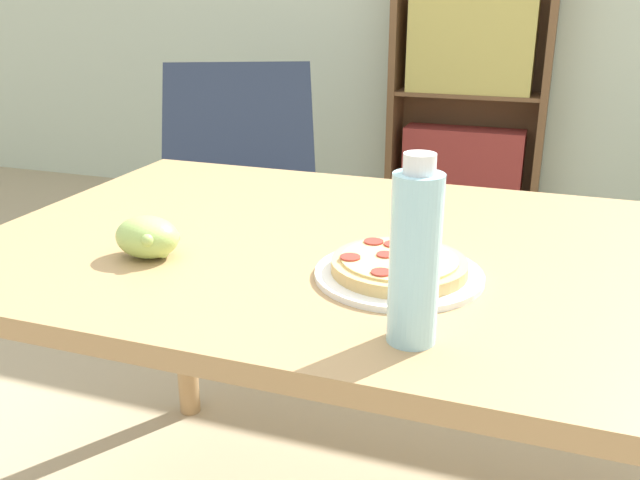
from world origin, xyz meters
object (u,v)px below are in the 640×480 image
grape_bunch (148,237)px  drink_bottle (415,257)px  pizza_on_plate (399,269)px  lounge_chair_near (239,210)px  bookshelf (467,105)px

grape_bunch → drink_bottle: bearing=-16.5°
pizza_on_plate → lounge_chair_near: bearing=124.2°
pizza_on_plate → bookshelf: 2.61m
drink_bottle → lounge_chair_near: size_ratio=0.26×
grape_bunch → drink_bottle: 0.51m
pizza_on_plate → grape_bunch: bearing=-172.9°
bookshelf → lounge_chair_near: bearing=-127.8°
grape_bunch → drink_bottle: (0.48, -0.14, 0.08)m
drink_bottle → pizza_on_plate: bearing=107.6°
pizza_on_plate → lounge_chair_near: (-1.05, 1.55, -0.48)m
bookshelf → pizza_on_plate: bearing=-84.7°
grape_bunch → drink_bottle: drink_bottle is taller
drink_bottle → lounge_chair_near: 2.15m
grape_bunch → bookshelf: size_ratio=0.08×
grape_bunch → lounge_chair_near: lounge_chair_near is taller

